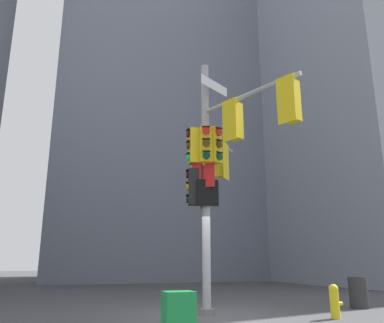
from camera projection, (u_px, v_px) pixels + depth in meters
ground at (207, 315)px, 9.83m from camera, size 120.00×120.00×0.00m
building_tower_right at (371, 86)px, 29.22m from camera, size 13.76×13.76×28.46m
building_mid_block at (152, 30)px, 38.73m from camera, size 16.34×16.34×47.67m
signal_pole_assembly at (217, 155)px, 10.62m from camera, size 2.17×4.65×7.01m
fire_hydrant at (335, 300)px, 9.32m from camera, size 0.33×0.23×0.80m
trash_bin at (358, 293)px, 11.45m from camera, size 0.54×0.54×0.88m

